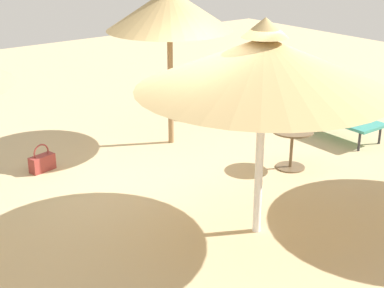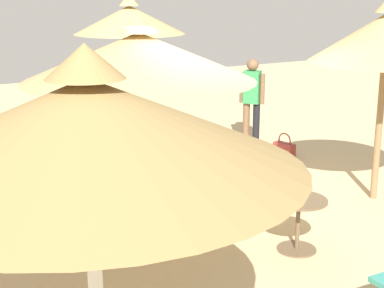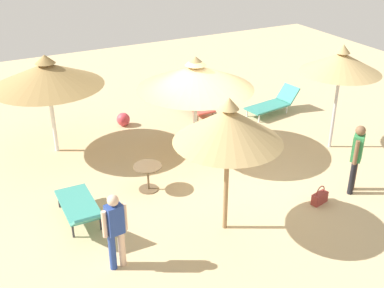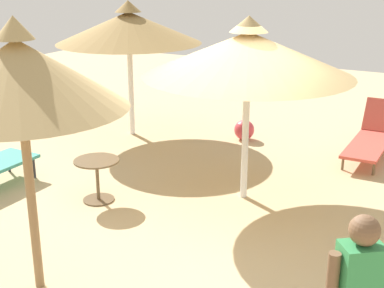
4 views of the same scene
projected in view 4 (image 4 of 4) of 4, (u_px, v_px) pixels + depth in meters
ground at (212, 228)px, 7.17m from camera, size 24.00×24.00×0.10m
parasol_umbrella_front at (18, 75)px, 5.08m from camera, size 2.08×2.08×2.84m
parasol_umbrella_back at (248, 54)px, 7.36m from camera, size 2.94×2.94×2.63m
parasol_umbrella_near_right at (129, 27)px, 10.33m from camera, size 2.81×2.81×2.64m
lounge_chair_edge at (371, 137)px, 9.67m from camera, size 0.60×2.05×0.86m
side_table_round at (97, 173)px, 7.77m from camera, size 0.65×0.65×0.63m
beach_ball at (244, 130)px, 10.58m from camera, size 0.39×0.39×0.39m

